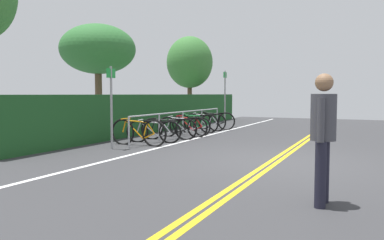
% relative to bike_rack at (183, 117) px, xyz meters
% --- Properties ---
extents(ground_plane, '(30.56, 11.26, 0.05)m').
position_rel_bike_rack_xyz_m(ground_plane, '(-3.62, -4.01, -0.66)').
color(ground_plane, '#353538').
extents(centre_line_yellow_inner, '(27.51, 0.10, 0.00)m').
position_rel_bike_rack_xyz_m(centre_line_yellow_inner, '(-3.62, -4.09, -0.64)').
color(centre_line_yellow_inner, gold).
rests_on(centre_line_yellow_inner, ground_plane).
extents(centre_line_yellow_outer, '(27.51, 0.10, 0.00)m').
position_rel_bike_rack_xyz_m(centre_line_yellow_outer, '(-3.62, -3.93, -0.64)').
color(centre_line_yellow_outer, gold).
rests_on(centre_line_yellow_outer, ground_plane).
extents(bike_lane_stripe_white, '(27.51, 0.12, 0.00)m').
position_rel_bike_rack_xyz_m(bike_lane_stripe_white, '(-3.62, -0.73, -0.64)').
color(bike_lane_stripe_white, white).
rests_on(bike_lane_stripe_white, ground_plane).
extents(bike_rack, '(6.52, 0.05, 0.85)m').
position_rel_bike_rack_xyz_m(bike_rack, '(0.00, 0.00, 0.00)').
color(bike_rack, '#9EA0A5').
rests_on(bike_rack, ground_plane).
extents(bicycle_0, '(0.46, 1.79, 0.78)m').
position_rel_bike_rack_xyz_m(bicycle_0, '(-2.75, 0.02, -0.27)').
color(bicycle_0, black).
rests_on(bicycle_0, ground_plane).
extents(bicycle_1, '(0.57, 1.65, 0.71)m').
position_rel_bike_rack_xyz_m(bicycle_1, '(-2.00, -0.03, -0.31)').
color(bicycle_1, black).
rests_on(bicycle_1, ground_plane).
extents(bicycle_2, '(0.68, 1.72, 0.73)m').
position_rel_bike_rack_xyz_m(bicycle_2, '(-1.14, -0.08, -0.30)').
color(bicycle_2, black).
rests_on(bicycle_2, ground_plane).
extents(bicycle_3, '(0.49, 1.73, 0.73)m').
position_rel_bike_rack_xyz_m(bicycle_3, '(-0.31, -0.14, -0.30)').
color(bicycle_3, black).
rests_on(bicycle_3, ground_plane).
extents(bicycle_4, '(0.46, 1.66, 0.70)m').
position_rel_bike_rack_xyz_m(bicycle_4, '(0.38, -0.08, -0.31)').
color(bicycle_4, black).
rests_on(bicycle_4, ground_plane).
extents(bicycle_5, '(0.62, 1.69, 0.74)m').
position_rel_bike_rack_xyz_m(bicycle_5, '(1.18, 0.07, -0.29)').
color(bicycle_5, black).
rests_on(bicycle_5, ground_plane).
extents(bicycle_6, '(0.53, 1.68, 0.73)m').
position_rel_bike_rack_xyz_m(bicycle_6, '(1.99, 0.04, -0.30)').
color(bicycle_6, black).
rests_on(bicycle_6, ground_plane).
extents(bicycle_7, '(0.46, 1.72, 0.75)m').
position_rel_bike_rack_xyz_m(bicycle_7, '(2.72, -0.08, -0.29)').
color(bicycle_7, black).
rests_on(bicycle_7, ground_plane).
extents(pedestrian, '(0.49, 0.32, 1.69)m').
position_rel_bike_rack_xyz_m(pedestrian, '(-6.64, -5.30, 0.33)').
color(pedestrian, '#1E1E2D').
rests_on(pedestrian, ground_plane).
extents(sign_post_near, '(0.36, 0.06, 2.15)m').
position_rel_bike_rack_xyz_m(sign_post_near, '(-3.65, 0.24, 0.66)').
color(sign_post_near, gray).
rests_on(sign_post_near, ground_plane).
extents(sign_post_far, '(0.36, 0.06, 2.43)m').
position_rel_bike_rack_xyz_m(sign_post_far, '(3.85, -0.11, 0.81)').
color(sign_post_far, gray).
rests_on(sign_post_far, ground_plane).
extents(hedge_backdrop, '(15.47, 0.89, 1.42)m').
position_rel_bike_rack_xyz_m(hedge_backdrop, '(1.50, 1.87, 0.07)').
color(hedge_backdrop, '#1C4C21').
rests_on(hedge_backdrop, ground_plane).
extents(tree_mid, '(2.98, 2.98, 4.19)m').
position_rel_bike_rack_xyz_m(tree_mid, '(0.59, 4.05, 2.55)').
color(tree_mid, brown).
rests_on(tree_mid, ground_plane).
extents(tree_far_right, '(2.39, 2.39, 4.42)m').
position_rel_bike_rack_xyz_m(tree_far_right, '(6.45, 2.80, 2.43)').
color(tree_far_right, brown).
rests_on(tree_far_right, ground_plane).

